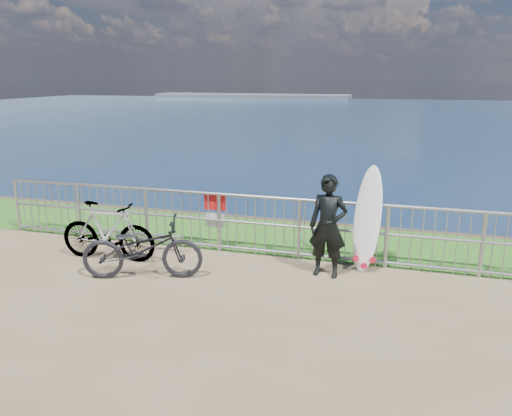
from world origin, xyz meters
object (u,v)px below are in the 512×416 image
(surfer, at_px, (328,226))
(bicycle_far, at_px, (108,231))
(surfboard, at_px, (367,223))
(bicycle_near, at_px, (142,248))

(surfer, distance_m, bicycle_far, 3.86)
(surfer, xyz_separation_m, surfboard, (0.59, 0.44, -0.02))
(bicycle_far, bearing_deg, surfboard, -82.92)
(surfer, distance_m, bicycle_near, 3.01)
(surfer, height_order, bicycle_far, surfer)
(surfer, relative_size, bicycle_near, 0.87)
(bicycle_near, bearing_deg, bicycle_far, 42.21)
(surfboard, xyz_separation_m, bicycle_far, (-4.41, -0.81, -0.29))
(bicycle_far, bearing_deg, bicycle_near, -123.16)
(surfboard, bearing_deg, bicycle_near, -158.08)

